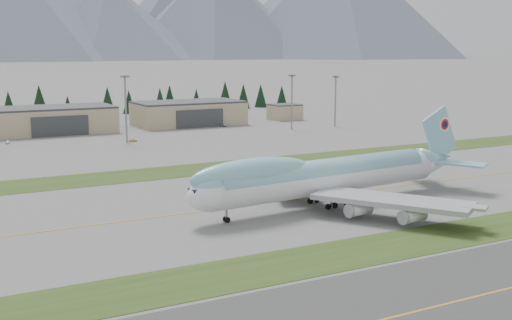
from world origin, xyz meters
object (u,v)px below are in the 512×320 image
service_vehicle_c (224,127)px  hangar_center (54,120)px  service_vehicle_a (8,144)px  service_vehicle_b (133,142)px  boeing_747_freighter (326,176)px  hangar_right (189,113)px

service_vehicle_c → hangar_center: bearing=165.1°
hangar_center → service_vehicle_a: hangar_center is taller
service_vehicle_a → service_vehicle_b: (41.90, -17.09, 0.00)m
hangar_center → service_vehicle_a: size_ratio=13.60×
boeing_747_freighter → hangar_right: size_ratio=1.61×
hangar_center → service_vehicle_c: hangar_center is taller
service_vehicle_a → service_vehicle_b: bearing=-7.6°
hangar_center → service_vehicle_b: size_ratio=14.82×
boeing_747_freighter → service_vehicle_a: boeing_747_freighter is taller
service_vehicle_b → service_vehicle_a: bearing=60.9°
boeing_747_freighter → service_vehicle_b: boeing_747_freighter is taller
boeing_747_freighter → hangar_right: boeing_747_freighter is taller
hangar_center → boeing_747_freighter: bearing=-80.0°
hangar_right → service_vehicle_b: size_ratio=14.82×
boeing_747_freighter → hangar_right: 161.19m
service_vehicle_c → boeing_747_freighter: bearing=-110.1°
boeing_747_freighter → hangar_right: bearing=73.2°
boeing_747_freighter → service_vehicle_a: 142.19m
boeing_747_freighter → service_vehicle_c: (43.31, 143.26, -6.71)m
boeing_747_freighter → service_vehicle_b: (-7.22, 116.19, -6.71)m
hangar_right → service_vehicle_b: hangar_right is taller
service_vehicle_a → service_vehicle_b: size_ratio=1.09×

